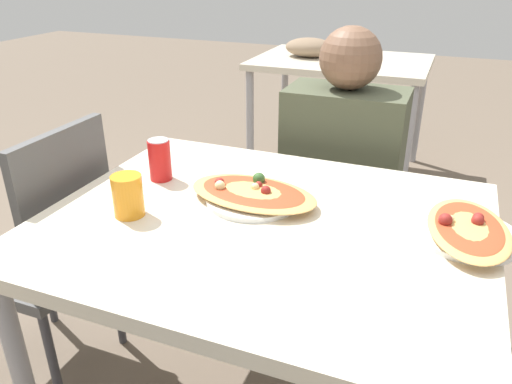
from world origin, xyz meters
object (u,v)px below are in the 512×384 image
at_px(dining_table, 264,245).
at_px(pizza_second, 468,230).
at_px(chair_side_left, 51,248).
at_px(person_seated, 342,159).
at_px(chair_far_seated, 345,190).
at_px(soda_can, 160,160).
at_px(pizza_main, 253,194).
at_px(drink_glass, 128,196).

relative_size(dining_table, pizza_second, 3.24).
bearing_deg(chair_side_left, person_seated, -49.80).
bearing_deg(dining_table, chair_side_left, -179.46).
relative_size(chair_far_seated, soda_can, 7.40).
distance_m(chair_far_seated, chair_side_left, 1.13).
bearing_deg(pizza_main, chair_far_seated, 80.10).
bearing_deg(pizza_second, pizza_main, -179.24).
xyz_separation_m(chair_far_seated, chair_side_left, (-0.80, -0.79, 0.00)).
bearing_deg(pizza_main, chair_side_left, -172.01).
relative_size(pizza_main, soda_can, 3.11).
relative_size(dining_table, chair_side_left, 1.22).
bearing_deg(person_seated, dining_table, 85.36).
xyz_separation_m(chair_side_left, drink_glass, (0.41, -0.10, 0.31)).
height_order(chair_side_left, drink_glass, chair_side_left).
xyz_separation_m(pizza_main, soda_can, (-0.31, 0.03, 0.04)).
relative_size(dining_table, pizza_main, 2.89).
bearing_deg(soda_can, drink_glass, -78.76).
distance_m(dining_table, soda_can, 0.42).
height_order(dining_table, person_seated, person_seated).
distance_m(soda_can, drink_glass, 0.23).
relative_size(soda_can, drink_glass, 1.13).
bearing_deg(chair_far_seated, dining_table, 86.05).
distance_m(dining_table, chair_side_left, 0.77).
relative_size(person_seated, pizza_second, 3.36).
bearing_deg(drink_glass, chair_far_seated, 66.53).
relative_size(chair_side_left, person_seated, 0.79).
distance_m(chair_side_left, soda_can, 0.50).
bearing_deg(pizza_second, person_seated, 126.83).
relative_size(chair_far_seated, pizza_main, 2.38).
relative_size(dining_table, person_seated, 0.97).
distance_m(person_seated, pizza_second, 0.72).
bearing_deg(drink_glass, pizza_main, 36.26).
bearing_deg(pizza_main, person_seated, 78.14).
height_order(dining_table, soda_can, soda_can).
bearing_deg(chair_far_seated, soda_can, 56.91).
relative_size(chair_side_left, pizza_main, 2.38).
height_order(dining_table, drink_glass, drink_glass).
bearing_deg(drink_glass, dining_table, 17.78).
height_order(chair_far_seated, soda_can, chair_far_seated).
relative_size(dining_table, soda_can, 8.99).
relative_size(chair_far_seated, person_seated, 0.79).
xyz_separation_m(chair_far_seated, soda_can, (-0.43, -0.67, 0.32)).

